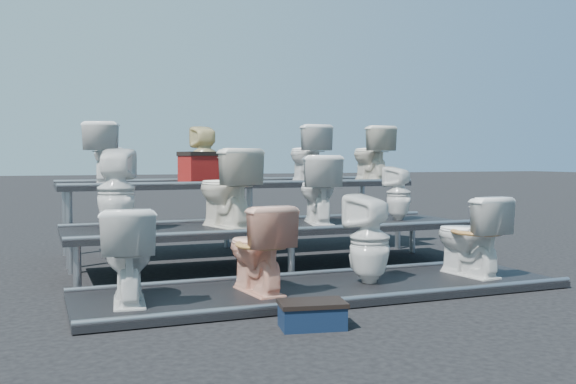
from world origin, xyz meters
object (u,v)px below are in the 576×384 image
object	(u,v)px
toilet_2	(369,239)
step_stool	(312,317)
toilet_8	(107,154)
toilet_9	(204,154)
toilet_0	(128,255)
toilet_1	(257,248)
toilet_3	(469,235)
toilet_11	(371,154)
toilet_5	(226,188)
toilet_10	(307,154)
toilet_7	(399,193)
red_crate	(201,169)
toilet_6	(318,189)
toilet_4	(116,190)

from	to	relation	value
toilet_2	step_stool	bearing A→B (deg)	21.89
toilet_8	toilet_9	size ratio (longest dim) A/B	1.02
toilet_8	step_stool	distance (m)	3.88
toilet_0	toilet_9	world-z (taller)	toilet_9
toilet_0	toilet_8	distance (m)	2.72
toilet_1	toilet_2	world-z (taller)	toilet_2
toilet_3	toilet_11	world-z (taller)	toilet_11
toilet_5	toilet_10	world-z (taller)	toilet_10
toilet_11	toilet_5	bearing A→B (deg)	29.29
toilet_9	toilet_7	bearing A→B (deg)	143.20
toilet_3	toilet_8	size ratio (longest dim) A/B	1.07
toilet_8	toilet_9	xyz separation A→B (m)	(1.13, 0.00, -0.01)
toilet_9	red_crate	world-z (taller)	toilet_9
toilet_5	toilet_8	distance (m)	1.69
toilet_7	toilet_8	xyz separation A→B (m)	(-3.03, 1.30, 0.45)
toilet_6	toilet_7	world-z (taller)	toilet_6
toilet_4	toilet_9	bearing A→B (deg)	-114.94
toilet_1	toilet_4	bearing A→B (deg)	-59.97
red_crate	toilet_0	bearing A→B (deg)	-128.67
toilet_3	toilet_5	size ratio (longest dim) A/B	0.94
toilet_4	toilet_10	distance (m)	2.86
toilet_3	toilet_5	distance (m)	2.40
toilet_1	toilet_6	world-z (taller)	toilet_6
toilet_0	toilet_11	bearing A→B (deg)	-136.94
toilet_5	toilet_10	xyz separation A→B (m)	(1.45, 1.30, 0.36)
toilet_3	toilet_8	bearing A→B (deg)	-47.09
step_stool	toilet_2	bearing A→B (deg)	55.67
toilet_3	toilet_2	bearing A→B (deg)	-6.20
toilet_7	step_stool	xyz separation A→B (m)	(-2.06, -2.28, -0.68)
toilet_2	toilet_3	bearing A→B (deg)	156.72
toilet_4	red_crate	bearing A→B (deg)	-114.54
toilet_0	toilet_7	size ratio (longest dim) A/B	1.21
toilet_2	toilet_10	world-z (taller)	toilet_10
toilet_2	toilet_9	bearing A→B (deg)	-95.84
step_stool	toilet_9	bearing A→B (deg)	97.97
toilet_0	toilet_6	world-z (taller)	toilet_6
toilet_1	toilet_6	size ratio (longest dim) A/B	0.99
toilet_9	step_stool	xyz separation A→B (m)	(-0.16, -3.58, -1.12)
toilet_4	toilet_6	distance (m)	2.09
toilet_5	toilet_9	world-z (taller)	toilet_9
toilet_4	toilet_6	size ratio (longest dim) A/B	1.09
toilet_1	toilet_3	world-z (taller)	toilet_3
toilet_3	toilet_6	bearing A→B (deg)	-59.71
toilet_1	toilet_3	bearing A→B (deg)	173.46
toilet_8	toilet_11	size ratio (longest dim) A/B	0.98
toilet_11	red_crate	distance (m)	2.32
toilet_10	red_crate	world-z (taller)	toilet_10
toilet_2	toilet_3	xyz separation A→B (m)	(1.05, 0.00, -0.02)
toilet_6	toilet_9	world-z (taller)	toilet_9
toilet_2	red_crate	world-z (taller)	red_crate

